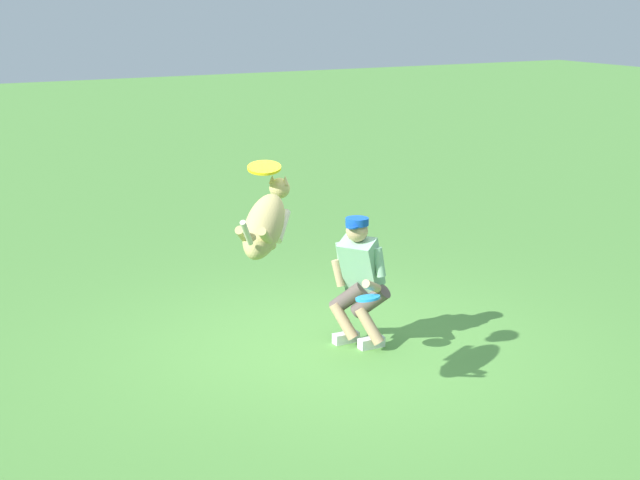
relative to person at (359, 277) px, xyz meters
name	(u,v)px	position (x,y,z in m)	size (l,w,h in m)	color
ground_plane	(336,348)	(0.24, -0.02, -0.70)	(60.00, 60.00, 0.00)	#569441
person	(359,277)	(0.00, 0.00, 0.00)	(0.54, 0.71, 1.29)	silver
dog	(266,223)	(1.42, 0.95, 0.90)	(0.79, 0.85, 0.62)	tan
frisbee_flying	(264,168)	(1.29, 0.65, 1.28)	(0.27, 0.27, 0.02)	yellow
frisbee_held	(368,298)	(0.12, 0.37, -0.09)	(0.23, 0.23, 0.02)	#218EE5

